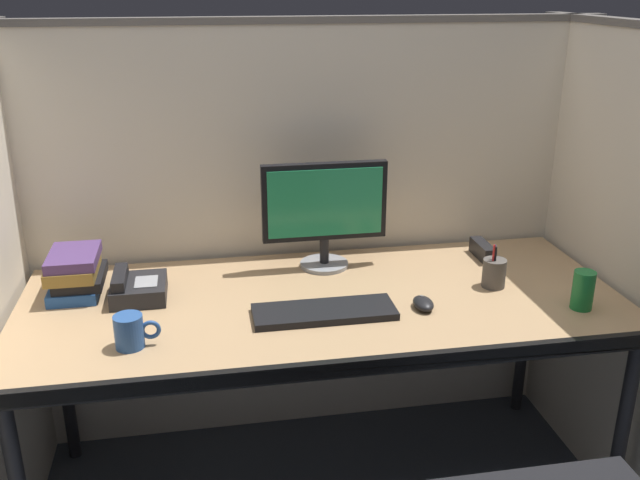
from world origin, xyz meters
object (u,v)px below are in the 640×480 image
monitor_center (324,208)px  computer_mouse (423,303)px  desk (323,314)px  book_stack (75,273)px  coffee_mug (130,331)px  red_stapler (483,250)px  desk_phone (137,288)px  soda_can (583,290)px  pen_cup (494,273)px  keyboard_main (324,312)px

monitor_center → computer_mouse: (0.24, -0.38, -0.20)m
desk → book_stack: (-0.77, 0.19, 0.12)m
coffee_mug → computer_mouse: bearing=5.7°
book_stack → red_stapler: 1.41m
desk → monitor_center: 0.38m
desk_phone → soda_can: bearing=-13.2°
desk → pen_cup: (0.57, 0.00, 0.10)m
soda_can → desk: bearing=165.8°
desk → desk_phone: (-0.58, 0.12, 0.08)m
computer_mouse → keyboard_main: bearing=178.5°
computer_mouse → monitor_center: bearing=122.0°
pen_cup → coffee_mug: bearing=-169.9°
coffee_mug → red_stapler: 1.29m
soda_can → monitor_center: bearing=147.0°
keyboard_main → soda_can: 0.79m
computer_mouse → coffee_mug: 0.87m
desk → desk_phone: bearing=168.1°
desk → pen_cup: pen_cup is taller
computer_mouse → book_stack: bearing=164.3°
book_stack → red_stapler: book_stack is taller
monitor_center → computer_mouse: monitor_center is taller
book_stack → pen_cup: (1.34, -0.18, -0.02)m
computer_mouse → soda_can: soda_can is taller
computer_mouse → soda_can: 0.49m
monitor_center → book_stack: (-0.82, -0.08, -0.14)m
soda_can → pen_cup: 0.28m
computer_mouse → pen_cup: bearing=22.7°
keyboard_main → computer_mouse: bearing=-1.5°
book_stack → desk_phone: (0.19, -0.07, -0.04)m
coffee_mug → desk_phone: 0.32m
book_stack → pen_cup: pen_cup is taller
coffee_mug → red_stapler: (1.21, 0.45, -0.02)m
keyboard_main → red_stapler: (0.65, 0.35, 0.02)m
computer_mouse → book_stack: book_stack is taller
monitor_center → soda_can: bearing=-33.0°
monitor_center → keyboard_main: 0.43m
desk → pen_cup: bearing=0.5°
soda_can → desk_phone: bearing=166.8°
desk → monitor_center: size_ratio=4.42×
red_stapler → pen_cup: size_ratio=1.00×
pen_cup → red_stapler: bearing=75.4°
computer_mouse → book_stack: 1.10m
soda_can → keyboard_main: bearing=173.4°
desk → coffee_mug: 0.61m
red_stapler → book_stack: bearing=-177.4°
desk → computer_mouse: bearing=-20.9°
desk → coffee_mug: coffee_mug is taller
desk_phone → monitor_center: bearing=13.3°
desk → soda_can: (0.77, -0.19, 0.11)m
pen_cup → desk_phone: bearing=174.2°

